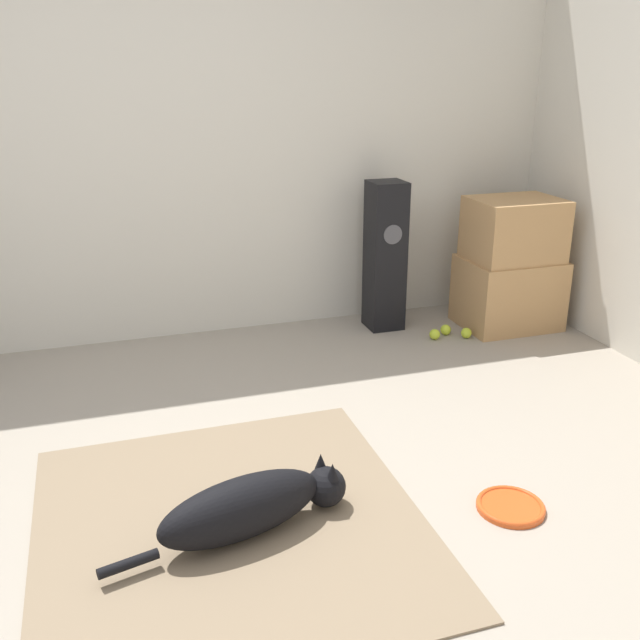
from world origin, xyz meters
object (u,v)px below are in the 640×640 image
object	(u,v)px
cardboard_box_upper	(514,229)
tennis_ball_near_speaker	(435,334)
cardboard_box_lower	(508,292)
tennis_ball_by_boxes	(446,330)
frisbee	(511,506)
tennis_ball_loose_on_carpet	(466,333)
floor_speaker	(385,256)
dog	(252,506)

from	to	relation	value
cardboard_box_upper	tennis_ball_near_speaker	world-z (taller)	cardboard_box_upper
cardboard_box_lower	tennis_ball_by_boxes	bearing A→B (deg)	-174.92
tennis_ball_near_speaker	tennis_ball_by_boxes	bearing A→B (deg)	26.59
tennis_ball_by_boxes	tennis_ball_near_speaker	bearing A→B (deg)	-153.41
frisbee	tennis_ball_loose_on_carpet	world-z (taller)	tennis_ball_loose_on_carpet
floor_speaker	tennis_ball_loose_on_carpet	bearing A→B (deg)	-40.38
cardboard_box_upper	tennis_ball_loose_on_carpet	distance (m)	0.71
cardboard_box_upper	dog	bearing A→B (deg)	-141.66
cardboard_box_lower	tennis_ball_loose_on_carpet	distance (m)	0.43
floor_speaker	tennis_ball_near_speaker	bearing A→B (deg)	-55.28
cardboard_box_lower	tennis_ball_loose_on_carpet	size ratio (longest dim) A/B	8.96
dog	cardboard_box_lower	size ratio (longest dim) A/B	1.58
frisbee	floor_speaker	distance (m)	2.08
frisbee	tennis_ball_near_speaker	xyz separation A→B (m)	(0.52, 1.69, 0.02)
tennis_ball_by_boxes	floor_speaker	bearing A→B (deg)	140.55
floor_speaker	tennis_ball_near_speaker	size ratio (longest dim) A/B	14.20
frisbee	tennis_ball_by_boxes	xyz separation A→B (m)	(0.62, 1.74, 0.02)
tennis_ball_by_boxes	tennis_ball_loose_on_carpet	bearing A→B (deg)	-43.29
cardboard_box_upper	tennis_ball_by_boxes	world-z (taller)	cardboard_box_upper
cardboard_box_upper	floor_speaker	distance (m)	0.82
dog	cardboard_box_upper	bearing A→B (deg)	38.34
cardboard_box_lower	cardboard_box_upper	distance (m)	0.41
tennis_ball_by_boxes	frisbee	bearing A→B (deg)	-109.55
dog	tennis_ball_by_boxes	size ratio (longest dim) A/B	14.12
tennis_ball_near_speaker	tennis_ball_loose_on_carpet	bearing A→B (deg)	-11.40
cardboard_box_upper	floor_speaker	bearing A→B (deg)	163.54
frisbee	tennis_ball_by_boxes	size ratio (longest dim) A/B	3.98
dog	cardboard_box_upper	size ratio (longest dim) A/B	1.72
dog	cardboard_box_lower	xyz separation A→B (m)	(2.05, 1.63, 0.10)
tennis_ball_loose_on_carpet	tennis_ball_by_boxes	bearing A→B (deg)	136.71
dog	tennis_ball_by_boxes	distance (m)	2.26
dog	tennis_ball_by_boxes	xyz separation A→B (m)	(1.60, 1.59, -0.09)
cardboard_box_lower	tennis_ball_loose_on_carpet	xyz separation A→B (m)	(-0.36, -0.13, -0.19)
frisbee	floor_speaker	bearing A→B (deg)	81.44
cardboard_box_upper	tennis_ball_near_speaker	size ratio (longest dim) A/B	8.20
floor_speaker	tennis_ball_by_boxes	distance (m)	0.60
tennis_ball_by_boxes	tennis_ball_near_speaker	world-z (taller)	same
floor_speaker	tennis_ball_loose_on_carpet	xyz separation A→B (m)	(0.41, -0.35, -0.44)
floor_speaker	dog	bearing A→B (deg)	-124.76
cardboard_box_upper	floor_speaker	size ratio (longest dim) A/B	0.58
frisbee	cardboard_box_lower	world-z (taller)	cardboard_box_lower
cardboard_box_lower	floor_speaker	world-z (taller)	floor_speaker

